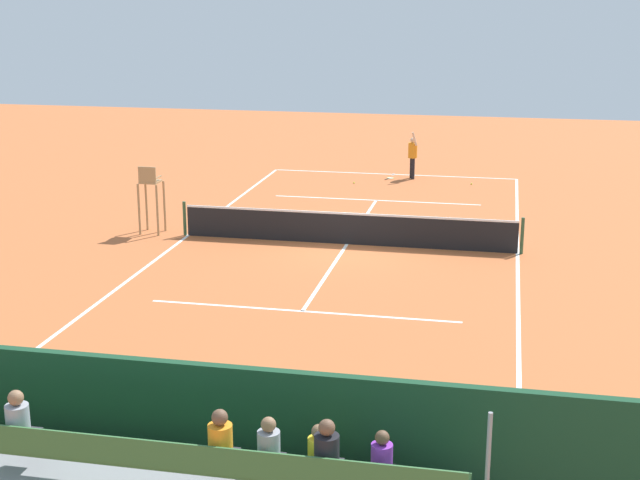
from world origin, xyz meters
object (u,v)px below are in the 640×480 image
object	(u,v)px
courtside_bench	(405,448)
tennis_racket	(390,178)
equipment_bag	(295,464)
bleacher_stand	(146,470)
tennis_player	(413,154)
tennis_net	(347,228)
umpire_chair	(150,192)
tennis_ball_near	(471,184)
tennis_ball_far	(354,183)

from	to	relation	value
courtside_bench	tennis_racket	size ratio (longest dim) A/B	3.11
tennis_racket	equipment_bag	bearing A→B (deg)	93.79
bleacher_stand	tennis_player	distance (m)	25.70
tennis_net	bleacher_stand	bearing A→B (deg)	89.75
umpire_chair	tennis_player	distance (m)	12.44
tennis_net	tennis_ball_near	world-z (taller)	tennis_net
tennis_ball_far	tennis_racket	bearing A→B (deg)	-134.19
tennis_player	tennis_ball_near	bearing A→B (deg)	162.89
equipment_bag	tennis_ball_far	size ratio (longest dim) A/B	13.64
tennis_player	tennis_racket	bearing A→B (deg)	11.04
tennis_net	tennis_player	bearing A→B (deg)	-94.71
equipment_bag	umpire_chair	bearing A→B (deg)	-60.07
bleacher_stand	equipment_bag	bearing A→B (deg)	-128.88
tennis_net	umpire_chair	distance (m)	6.25
bleacher_stand	umpire_chair	bearing A→B (deg)	-68.33
tennis_net	tennis_ball_near	size ratio (longest dim) A/B	156.06
umpire_chair	equipment_bag	bearing A→B (deg)	119.93
umpire_chair	bleacher_stand	bearing A→B (deg)	111.67
courtside_bench	equipment_bag	size ratio (longest dim) A/B	2.00
tennis_racket	bleacher_stand	bearing A→B (deg)	89.89
courtside_bench	bleacher_stand	bearing A→B (deg)	32.67
equipment_bag	tennis_racket	bearing A→B (deg)	-86.21
equipment_bag	tennis_player	distance (m)	23.72
equipment_bag	tennis_player	world-z (taller)	tennis_player
tennis_ball_near	tennis_ball_far	size ratio (longest dim) A/B	1.00
tennis_ball_near	umpire_chair	bearing A→B (deg)	45.15
equipment_bag	tennis_racket	xyz separation A→B (m)	(1.56, -23.52, -0.16)
tennis_net	tennis_ball_far	world-z (taller)	tennis_net
umpire_chair	tennis_ball_far	size ratio (longest dim) A/B	32.42
tennis_net	tennis_racket	world-z (taller)	tennis_net
tennis_net	umpire_chair	xyz separation A→B (m)	(6.20, -0.04, 0.81)
bleacher_stand	equipment_bag	size ratio (longest dim) A/B	10.07
courtside_bench	tennis_player	bearing A→B (deg)	-84.20
umpire_chair	tennis_racket	world-z (taller)	umpire_chair
bleacher_stand	tennis_player	size ratio (longest dim) A/B	4.70
equipment_bag	tennis_net	bearing A→B (deg)	-83.45
tennis_ball_far	umpire_chair	bearing A→B (deg)	60.75
bleacher_stand	tennis_ball_near	bearing A→B (deg)	-97.59
courtside_bench	tennis_player	size ratio (longest dim) A/B	0.93
umpire_chair	tennis_ball_near	bearing A→B (deg)	-134.85
umpire_chair	tennis_racket	size ratio (longest dim) A/B	3.70
tennis_player	tennis_net	bearing A→B (deg)	85.29
bleacher_stand	tennis_ball_far	xyz separation A→B (m)	(1.21, -24.22, -0.96)
tennis_racket	courtside_bench	bearing A→B (deg)	97.93
tennis_racket	tennis_ball_near	xyz separation A→B (m)	(-3.28, 0.57, 0.02)
bleacher_stand	tennis_ball_far	world-z (taller)	bleacher_stand
bleacher_stand	tennis_ball_near	distance (m)	25.18
equipment_bag	tennis_racket	size ratio (longest dim) A/B	1.55
tennis_net	tennis_player	world-z (taller)	tennis_player
tennis_net	tennis_ball_far	size ratio (longest dim) A/B	156.06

